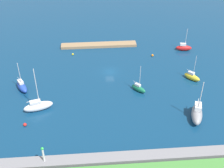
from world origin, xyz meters
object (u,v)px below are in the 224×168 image
sailboat_gray_off_beacon (197,113)px  sailboat_white_far_south (38,106)px  sailboat_yellow_east_end (192,77)px  mooring_buoy_yellow (73,54)px  pier_dock (99,45)px  mooring_buoy_orange (152,55)px  mooring_buoy_red (25,125)px  sailboat_green_center_basin (139,88)px  sailboat_blue_lone_south (22,86)px  harbor_beacon (43,153)px  sailboat_red_lone_north (184,48)px

sailboat_gray_off_beacon → sailboat_white_far_south: bearing=-82.0°
sailboat_yellow_east_end → mooring_buoy_yellow: sailboat_yellow_east_end is taller
pier_dock → mooring_buoy_yellow: (8.68, 5.62, -0.13)m
pier_dock → mooring_buoy_yellow: size_ratio=39.48×
mooring_buoy_orange → mooring_buoy_red: bearing=40.2°
sailboat_yellow_east_end → mooring_buoy_orange: (8.45, -14.19, -0.63)m
sailboat_white_far_south → mooring_buoy_yellow: bearing=58.0°
pier_dock → sailboat_green_center_basin: (-9.45, 26.94, 0.46)m
sailboat_gray_off_beacon → sailboat_blue_lone_south: 45.64m
sailboat_green_center_basin → mooring_buoy_orange: sailboat_green_center_basin is taller
pier_dock → harbor_beacon: harbor_beacon is taller
sailboat_white_far_south → mooring_buoy_red: bearing=-130.2°
sailboat_red_lone_north → mooring_buoy_orange: size_ratio=10.84×
sailboat_gray_off_beacon → mooring_buoy_yellow: (30.07, -33.34, -1.16)m
sailboat_gray_off_beacon → sailboat_red_lone_north: 34.29m
harbor_beacon → mooring_buoy_orange: bearing=-125.4°
harbor_beacon → mooring_buoy_red: (5.83, -11.83, -2.97)m
sailboat_green_center_basin → mooring_buoy_red: 30.31m
sailboat_white_far_south → sailboat_gray_off_beacon: size_ratio=1.11×
harbor_beacon → sailboat_white_far_south: bearing=-78.9°
pier_dock → sailboat_green_center_basin: 28.56m
sailboat_red_lone_north → sailboat_gray_off_beacon: bearing=-93.1°
sailboat_white_far_south → mooring_buoy_orange: size_ratio=16.41×
sailboat_white_far_south → sailboat_gray_off_beacon: 38.06m
sailboat_blue_lone_south → mooring_buoy_red: 14.92m
pier_dock → harbor_beacon: (12.78, 50.24, 2.91)m
sailboat_white_far_south → sailboat_green_center_basin: (-25.63, -5.92, -0.35)m
pier_dock → sailboat_green_center_basin: sailboat_green_center_basin is taller
sailboat_white_far_south → mooring_buoy_orange: (-33.05, -24.39, -0.90)m
sailboat_red_lone_north → sailboat_white_far_south: bearing=-140.1°
sailboat_red_lone_north → sailboat_blue_lone_south: bearing=-151.6°
sailboat_green_center_basin → mooring_buoy_red: (28.06, 11.46, -0.52)m
sailboat_gray_off_beacon → mooring_buoy_orange: (4.51, -30.50, -1.13)m
sailboat_gray_off_beacon → mooring_buoy_red: bearing=-73.5°
sailboat_yellow_east_end → mooring_buoy_orange: sailboat_yellow_east_end is taller
sailboat_gray_off_beacon → sailboat_blue_lone_south: size_ratio=1.25×
sailboat_white_far_south → sailboat_blue_lone_south: bearing=104.6°
sailboat_red_lone_north → mooring_buoy_red: size_ratio=9.96×
harbor_beacon → sailboat_gray_off_beacon: bearing=-161.7°
pier_dock → sailboat_white_far_south: size_ratio=2.16×
sailboat_blue_lone_south → mooring_buoy_orange: bearing=82.1°
pier_dock → sailboat_blue_lone_south: size_ratio=2.99×
harbor_beacon → sailboat_yellow_east_end: bearing=-144.1°
pier_dock → sailboat_red_lone_north: (-27.91, 5.30, 0.60)m
sailboat_gray_off_beacon → mooring_buoy_red: (39.99, -0.56, -1.09)m
sailboat_yellow_east_end → sailboat_white_far_south: sailboat_white_far_south is taller
mooring_buoy_yellow → mooring_buoy_orange: size_ratio=0.90×
sailboat_blue_lone_south → sailboat_green_center_basin: bearing=54.7°
pier_dock → sailboat_yellow_east_end: sailboat_yellow_east_end is taller
sailboat_gray_off_beacon → mooring_buoy_orange: size_ratio=14.78×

